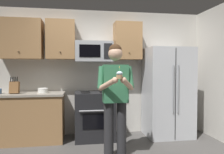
{
  "coord_description": "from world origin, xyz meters",
  "views": [
    {
      "loc": [
        -0.46,
        -2.85,
        1.37
      ],
      "look_at": [
        0.05,
        0.42,
        1.25
      ],
      "focal_mm": 34.48,
      "sensor_mm": 36.0,
      "label": 1
    }
  ],
  "objects_px": {
    "refrigerator": "(168,92)",
    "microwave": "(94,52)",
    "knife_block": "(14,87)",
    "bowl_large_white": "(43,90)",
    "oven_range": "(94,115)",
    "person": "(115,93)",
    "cupcake": "(119,75)"
  },
  "relations": [
    {
      "from": "oven_range",
      "to": "knife_block",
      "type": "relative_size",
      "value": 2.91
    },
    {
      "from": "oven_range",
      "to": "microwave",
      "type": "xyz_separation_m",
      "value": [
        0.0,
        0.12,
        1.26
      ]
    },
    {
      "from": "refrigerator",
      "to": "knife_block",
      "type": "bearing_deg",
      "value": 179.81
    },
    {
      "from": "refrigerator",
      "to": "knife_block",
      "type": "relative_size",
      "value": 5.63
    },
    {
      "from": "bowl_large_white",
      "to": "person",
      "type": "height_order",
      "value": "person"
    },
    {
      "from": "knife_block",
      "to": "cupcake",
      "type": "height_order",
      "value": "cupcake"
    },
    {
      "from": "microwave",
      "to": "cupcake",
      "type": "distance_m",
      "value": 1.48
    },
    {
      "from": "oven_range",
      "to": "microwave",
      "type": "distance_m",
      "value": 1.26
    },
    {
      "from": "knife_block",
      "to": "bowl_large_white",
      "type": "relative_size",
      "value": 1.67
    },
    {
      "from": "refrigerator",
      "to": "cupcake",
      "type": "height_order",
      "value": "refrigerator"
    },
    {
      "from": "refrigerator",
      "to": "bowl_large_white",
      "type": "bearing_deg",
      "value": 177.9
    },
    {
      "from": "knife_block",
      "to": "refrigerator",
      "type": "bearing_deg",
      "value": -0.19
    },
    {
      "from": "oven_range",
      "to": "bowl_large_white",
      "type": "bearing_deg",
      "value": 176.98
    },
    {
      "from": "refrigerator",
      "to": "knife_block",
      "type": "distance_m",
      "value": 2.98
    },
    {
      "from": "oven_range",
      "to": "microwave",
      "type": "relative_size",
      "value": 1.26
    },
    {
      "from": "bowl_large_white",
      "to": "knife_block",
      "type": "bearing_deg",
      "value": -170.64
    },
    {
      "from": "cupcake",
      "to": "refrigerator",
      "type": "bearing_deg",
      "value": 44.83
    },
    {
      "from": "refrigerator",
      "to": "cupcake",
      "type": "relative_size",
      "value": 10.35
    },
    {
      "from": "knife_block",
      "to": "person",
      "type": "height_order",
      "value": "person"
    },
    {
      "from": "refrigerator",
      "to": "person",
      "type": "relative_size",
      "value": 1.02
    },
    {
      "from": "person",
      "to": "cupcake",
      "type": "relative_size",
      "value": 10.13
    },
    {
      "from": "refrigerator",
      "to": "person",
      "type": "height_order",
      "value": "refrigerator"
    },
    {
      "from": "cupcake",
      "to": "person",
      "type": "bearing_deg",
      "value": 90.0
    },
    {
      "from": "refrigerator",
      "to": "microwave",
      "type": "bearing_deg",
      "value": 173.97
    },
    {
      "from": "refrigerator",
      "to": "cupcake",
      "type": "distance_m",
      "value": 1.8
    },
    {
      "from": "microwave",
      "to": "knife_block",
      "type": "height_order",
      "value": "microwave"
    },
    {
      "from": "bowl_large_white",
      "to": "person",
      "type": "relative_size",
      "value": 0.11
    },
    {
      "from": "knife_block",
      "to": "person",
      "type": "distance_m",
      "value": 1.96
    },
    {
      "from": "oven_range",
      "to": "refrigerator",
      "type": "height_order",
      "value": "refrigerator"
    },
    {
      "from": "bowl_large_white",
      "to": "person",
      "type": "distance_m",
      "value": 1.59
    },
    {
      "from": "microwave",
      "to": "bowl_large_white",
      "type": "height_order",
      "value": "microwave"
    },
    {
      "from": "knife_block",
      "to": "bowl_large_white",
      "type": "distance_m",
      "value": 0.5
    }
  ]
}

